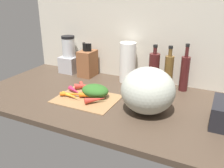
# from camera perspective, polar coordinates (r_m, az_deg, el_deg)

# --- Properties ---
(ground_plane) EXTENTS (1.70, 0.80, 0.03)m
(ground_plane) POSITION_cam_1_polar(r_m,az_deg,el_deg) (1.40, 1.22, -4.14)
(ground_plane) COLOR #47382B
(wall_back) EXTENTS (1.70, 0.03, 0.60)m
(wall_back) POSITION_cam_1_polar(r_m,az_deg,el_deg) (1.65, 6.99, 11.14)
(wall_back) COLOR beige
(wall_back) RESTS_ON ground_plane
(cutting_board) EXTENTS (0.35, 0.27, 0.01)m
(cutting_board) POSITION_cam_1_polar(r_m,az_deg,el_deg) (1.40, -5.98, -3.43)
(cutting_board) COLOR #997047
(cutting_board) RESTS_ON ground_plane
(carrot_0) EXTENTS (0.13, 0.06, 0.03)m
(carrot_0) POSITION_cam_1_polar(r_m,az_deg,el_deg) (1.39, -5.32, -2.72)
(carrot_0) COLOR orange
(carrot_0) RESTS_ON cutting_board
(carrot_1) EXTENTS (0.14, 0.05, 0.02)m
(carrot_1) POSITION_cam_1_polar(r_m,az_deg,el_deg) (1.41, -9.62, -2.77)
(carrot_1) COLOR orange
(carrot_1) RESTS_ON cutting_board
(carrot_2) EXTENTS (0.13, 0.15, 0.02)m
(carrot_2) POSITION_cam_1_polar(r_m,az_deg,el_deg) (1.52, -6.84, -0.85)
(carrot_2) COLOR red
(carrot_2) RESTS_ON cutting_board
(carrot_3) EXTENTS (0.11, 0.08, 0.03)m
(carrot_3) POSITION_cam_1_polar(r_m,az_deg,el_deg) (1.47, -8.83, -1.55)
(carrot_3) COLOR #B2264C
(carrot_3) RESTS_ON cutting_board
(carrot_4) EXTENTS (0.11, 0.11, 0.03)m
(carrot_4) POSITION_cam_1_polar(r_m,az_deg,el_deg) (1.34, -4.02, -3.70)
(carrot_4) COLOR red
(carrot_4) RESTS_ON cutting_board
(carrot_5) EXTENTS (0.17, 0.09, 0.02)m
(carrot_5) POSITION_cam_1_polar(r_m,az_deg,el_deg) (1.43, -8.79, -2.39)
(carrot_5) COLOR orange
(carrot_5) RESTS_ON cutting_board
(carrot_6) EXTENTS (0.12, 0.09, 0.04)m
(carrot_6) POSITION_cam_1_polar(r_m,az_deg,el_deg) (1.52, -6.65, -0.46)
(carrot_6) COLOR red
(carrot_6) RESTS_ON cutting_board
(carrot_7) EXTENTS (0.12, 0.07, 0.02)m
(carrot_7) POSITION_cam_1_polar(r_m,az_deg,el_deg) (1.42, -5.35, -2.38)
(carrot_7) COLOR #B2264C
(carrot_7) RESTS_ON cutting_board
(carrot_greens_pile) EXTENTS (0.16, 0.13, 0.07)m
(carrot_greens_pile) POSITION_cam_1_polar(r_m,az_deg,el_deg) (1.41, -4.02, -1.55)
(carrot_greens_pile) COLOR #2D6023
(carrot_greens_pile) RESTS_ON cutting_board
(winter_squash) EXTENTS (0.27, 0.27, 0.24)m
(winter_squash) POSITION_cam_1_polar(r_m,az_deg,el_deg) (1.22, 8.46, -1.52)
(winter_squash) COLOR #B2B7A8
(winter_squash) RESTS_ON ground_plane
(knife_block) EXTENTS (0.10, 0.13, 0.24)m
(knife_block) POSITION_cam_1_polar(r_m,az_deg,el_deg) (1.75, -5.81, 4.99)
(knife_block) COLOR brown
(knife_block) RESTS_ON ground_plane
(blender_appliance) EXTENTS (0.13, 0.13, 0.28)m
(blender_appliance) POSITION_cam_1_polar(r_m,az_deg,el_deg) (1.85, -10.11, 6.33)
(blender_appliance) COLOR #B2B2B7
(blender_appliance) RESTS_ON ground_plane
(paper_towel_roll) EXTENTS (0.11, 0.11, 0.27)m
(paper_towel_roll) POSITION_cam_1_polar(r_m,az_deg,el_deg) (1.63, 3.71, 5.10)
(paper_towel_roll) COLOR white
(paper_towel_roll) RESTS_ON ground_plane
(bottle_0) EXTENTS (0.07, 0.07, 0.28)m
(bottle_0) POSITION_cam_1_polar(r_m,az_deg,el_deg) (1.55, 9.87, 3.25)
(bottle_0) COLOR #471919
(bottle_0) RESTS_ON ground_plane
(bottle_1) EXTENTS (0.05, 0.05, 0.28)m
(bottle_1) POSITION_cam_1_polar(r_m,az_deg,el_deg) (1.54, 13.24, 2.83)
(bottle_1) COLOR brown
(bottle_1) RESTS_ON ground_plane
(bottle_2) EXTENTS (0.05, 0.05, 0.29)m
(bottle_2) POSITION_cam_1_polar(r_m,az_deg,el_deg) (1.54, 16.78, 2.59)
(bottle_2) COLOR #471919
(bottle_2) RESTS_ON ground_plane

